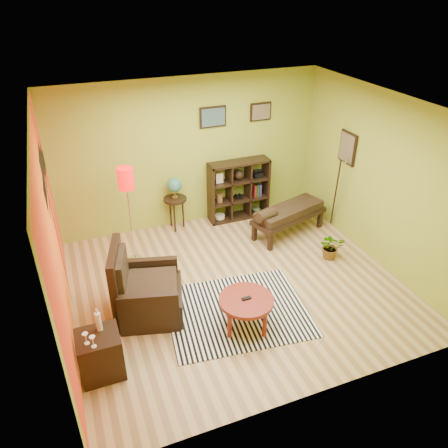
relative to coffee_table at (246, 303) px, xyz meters
name	(u,v)px	position (x,y,z in m)	size (l,w,h in m)	color
ground	(236,285)	(0.22, 0.89, -0.40)	(5.00, 5.00, 0.00)	tan
room_shell	(231,182)	(0.13, 0.90, 1.40)	(5.04, 4.54, 2.82)	#98A832
zebra_rug	(237,311)	(0.00, 0.30, -0.39)	(2.00, 1.61, 0.01)	white
coffee_table	(246,303)	(0.00, 0.00, 0.00)	(0.75, 0.75, 0.48)	maroon
armchair	(144,294)	(-1.24, 0.76, -0.06)	(1.12, 1.11, 1.12)	black
side_cabinet	(100,354)	(-1.98, -0.13, -0.09)	(0.51, 0.46, 0.92)	black
floor_lamp	(127,187)	(-1.13, 2.14, 0.99)	(0.26, 0.26, 1.71)	silver
globe_table	(175,191)	(-0.16, 2.94, 0.40)	(0.43, 0.43, 1.06)	black
cube_shelf	(239,190)	(1.13, 2.92, 0.20)	(1.20, 0.35, 1.20)	black
bench	(287,213)	(1.71, 1.98, 0.04)	(1.58, 0.94, 0.69)	black
potted_plant	(331,249)	(2.04, 0.99, -0.22)	(0.42, 0.46, 0.36)	#26661E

